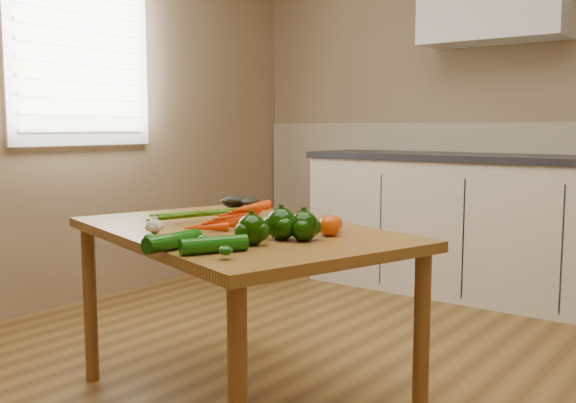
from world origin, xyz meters
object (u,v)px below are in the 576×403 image
(carrot_bunch, at_px, (223,218))
(tomato_a, at_px, (303,224))
(tomato_b, at_px, (333,224))
(pepper_b, at_px, (304,226))
(pepper_c, at_px, (252,230))
(pepper_a, at_px, (281,224))
(tomato_c, at_px, (329,226))
(table, at_px, (237,248))
(zucchini_a, at_px, (214,245))
(leafy_greens, at_px, (243,202))
(zucchini_b, at_px, (173,241))
(garlic_bulb, at_px, (154,226))

(carrot_bunch, relative_size, tomato_a, 3.68)
(tomato_b, bearing_deg, pepper_b, -85.55)
(pepper_c, bearing_deg, carrot_bunch, 146.15)
(pepper_a, bearing_deg, tomato_b, 76.19)
(tomato_b, relative_size, tomato_c, 0.84)
(table, relative_size, pepper_a, 14.23)
(tomato_a, bearing_deg, zucchini_a, -88.80)
(zucchini_a, bearing_deg, leafy_greens, 126.02)
(table, bearing_deg, carrot_bunch, -158.92)
(zucchini_a, bearing_deg, tomato_b, 82.22)
(table, relative_size, pepper_b, 15.15)
(pepper_b, bearing_deg, tomato_b, 94.45)
(table, distance_m, zucchini_b, 0.46)
(leafy_greens, relative_size, pepper_b, 1.89)
(pepper_a, relative_size, zucchini_a, 0.51)
(tomato_a, bearing_deg, tomato_b, 40.89)
(pepper_a, relative_size, tomato_a, 1.59)
(tomato_b, bearing_deg, table, -157.70)
(carrot_bunch, relative_size, garlic_bulb, 4.11)
(leafy_greens, distance_m, tomato_a, 0.59)
(carrot_bunch, height_order, leafy_greens, leafy_greens)
(zucchini_a, bearing_deg, pepper_c, 89.52)
(table, xyz_separation_m, carrot_bunch, (-0.06, -0.00, 0.11))
(garlic_bulb, height_order, pepper_b, pepper_b)
(garlic_bulb, xyz_separation_m, zucchini_a, (0.42, -0.14, 0.00))
(pepper_a, height_order, zucchini_a, pepper_a)
(leafy_greens, height_order, pepper_a, pepper_a)
(table, xyz_separation_m, zucchini_b, (0.13, -0.43, 0.10))
(pepper_a, height_order, tomato_b, pepper_a)
(carrot_bunch, height_order, pepper_b, pepper_b)
(pepper_b, height_order, tomato_c, pepper_b)
(garlic_bulb, relative_size, tomato_c, 0.75)
(carrot_bunch, distance_m, leafy_greens, 0.40)
(garlic_bulb, height_order, pepper_a, pepper_a)
(table, height_order, tomato_a, tomato_a)
(leafy_greens, bearing_deg, tomato_c, -23.29)
(pepper_c, bearing_deg, garlic_bulb, -175.33)
(table, bearing_deg, tomato_b, 39.04)
(carrot_bunch, height_order, tomato_b, carrot_bunch)
(tomato_b, bearing_deg, pepper_c, -101.13)
(zucchini_b, bearing_deg, pepper_b, 58.51)
(leafy_greens, bearing_deg, pepper_b, -32.86)
(table, bearing_deg, garlic_bulb, -104.37)
(carrot_bunch, relative_size, pepper_a, 2.31)
(pepper_c, distance_m, tomato_c, 0.31)
(garlic_bulb, height_order, zucchini_b, zucchini_b)
(pepper_a, bearing_deg, carrot_bunch, 165.97)
(tomato_a, xyz_separation_m, tomato_b, (0.08, 0.07, 0.00))
(table, bearing_deg, zucchini_b, -56.90)
(table, bearing_deg, pepper_a, -1.09)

